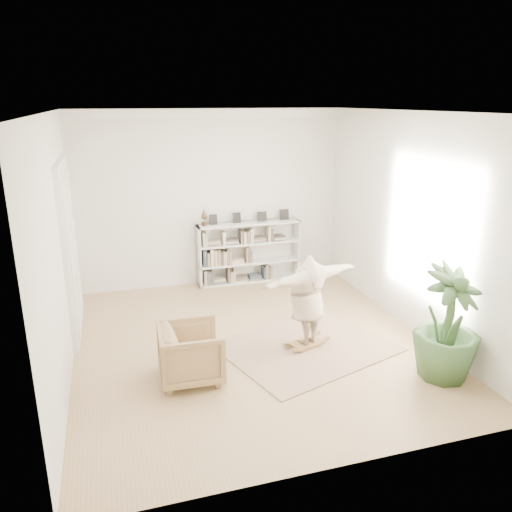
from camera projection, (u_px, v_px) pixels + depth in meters
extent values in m
plane|color=#9F8152|center=(252.00, 343.00, 8.06)|extent=(6.00, 6.00, 0.00)
plane|color=silver|center=(211.00, 199.00, 10.26)|extent=(5.50, 0.00, 5.50)
plane|color=silver|center=(339.00, 314.00, 4.78)|extent=(5.50, 0.00, 5.50)
plane|color=silver|center=(58.00, 251.00, 6.77)|extent=(0.00, 6.00, 6.00)
plane|color=silver|center=(411.00, 223.00, 8.27)|extent=(0.00, 6.00, 6.00)
plane|color=white|center=(252.00, 112.00, 6.98)|extent=(6.00, 6.00, 0.00)
cube|color=white|center=(210.00, 113.00, 9.70)|extent=(5.50, 0.12, 0.18)
cube|color=white|center=(70.00, 252.00, 8.09)|extent=(0.08, 1.78, 2.92)
cube|color=silver|center=(70.00, 259.00, 7.73)|extent=(0.06, 0.78, 2.80)
cube|color=silver|center=(72.00, 245.00, 8.46)|extent=(0.06, 0.78, 2.80)
cube|color=silver|center=(199.00, 257.00, 10.34)|extent=(0.04, 0.35, 1.30)
cube|color=silver|center=(296.00, 248.00, 10.93)|extent=(0.04, 0.35, 1.30)
cube|color=silver|center=(247.00, 250.00, 10.78)|extent=(2.20, 0.04, 1.30)
cube|color=silver|center=(249.00, 280.00, 10.82)|extent=(2.20, 0.35, 0.04)
cube|color=silver|center=(249.00, 262.00, 10.70)|extent=(2.20, 0.35, 0.04)
cube|color=silver|center=(249.00, 243.00, 10.57)|extent=(2.20, 0.35, 0.04)
cube|color=silver|center=(249.00, 224.00, 10.45)|extent=(2.20, 0.35, 0.04)
cube|color=black|center=(213.00, 219.00, 10.24)|extent=(0.18, 0.07, 0.24)
cube|color=black|center=(237.00, 217.00, 10.38)|extent=(0.18, 0.07, 0.24)
cube|color=black|center=(262.00, 216.00, 10.53)|extent=(0.18, 0.07, 0.24)
cube|color=black|center=(284.00, 214.00, 10.67)|extent=(0.18, 0.07, 0.24)
imported|color=tan|center=(191.00, 353.00, 6.93)|extent=(0.90, 0.88, 0.79)
cube|color=tan|center=(306.00, 346.00, 7.93)|extent=(2.99, 2.67, 0.02)
cube|color=brown|center=(306.00, 343.00, 7.91)|extent=(0.59, 0.45, 0.03)
cube|color=brown|center=(306.00, 345.00, 7.92)|extent=(0.35, 0.16, 0.04)
cube|color=brown|center=(306.00, 345.00, 7.92)|extent=(0.35, 0.16, 0.04)
cube|color=brown|center=(306.00, 343.00, 7.91)|extent=(0.21, 0.11, 0.11)
cube|color=brown|center=(306.00, 343.00, 7.91)|extent=(0.21, 0.11, 0.11)
imported|color=beige|center=(308.00, 297.00, 7.68)|extent=(1.84, 1.01, 1.45)
imported|color=#36582C|center=(448.00, 324.00, 6.86)|extent=(1.17, 1.17, 1.63)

